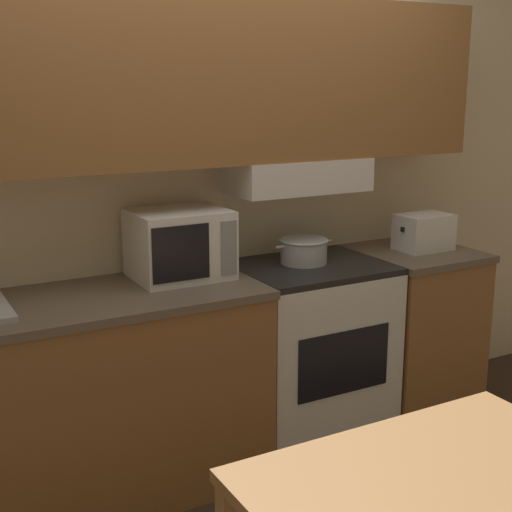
# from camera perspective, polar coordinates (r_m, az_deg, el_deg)

# --- Properties ---
(ground_plane) EXTENTS (16.00, 16.00, 0.00)m
(ground_plane) POSITION_cam_1_polar(r_m,az_deg,el_deg) (3.82, -4.82, -13.94)
(ground_plane) COLOR #3D2D23
(wall_back) EXTENTS (5.25, 0.38, 2.55)m
(wall_back) POSITION_cam_1_polar(r_m,az_deg,el_deg) (3.34, -4.64, 9.40)
(wall_back) COLOR beige
(wall_back) RESTS_ON ground_plane
(lower_counter_main) EXTENTS (1.57, 0.63, 0.91)m
(lower_counter_main) POSITION_cam_1_polar(r_m,az_deg,el_deg) (3.17, -13.67, -11.19)
(lower_counter_main) COLOR #936033
(lower_counter_main) RESTS_ON ground_plane
(lower_counter_right_stub) EXTENTS (0.58, 0.63, 0.91)m
(lower_counter_right_stub) POSITION_cam_1_polar(r_m,az_deg,el_deg) (3.98, 12.27, -5.90)
(lower_counter_right_stub) COLOR #936033
(lower_counter_right_stub) RESTS_ON ground_plane
(stove_range) EXTENTS (0.72, 0.60, 0.91)m
(stove_range) POSITION_cam_1_polar(r_m,az_deg,el_deg) (3.61, 4.26, -7.68)
(stove_range) COLOR white
(stove_range) RESTS_ON ground_plane
(cooking_pot) EXTENTS (0.32, 0.24, 0.12)m
(cooking_pot) POSITION_cam_1_polar(r_m,az_deg,el_deg) (3.48, 3.84, 0.48)
(cooking_pot) COLOR #B7BABF
(cooking_pot) RESTS_ON stove_range
(microwave) EXTENTS (0.42, 0.35, 0.31)m
(microwave) POSITION_cam_1_polar(r_m,az_deg,el_deg) (3.22, -6.13, 0.97)
(microwave) COLOR white
(microwave) RESTS_ON lower_counter_main
(toaster) EXTENTS (0.29, 0.20, 0.19)m
(toaster) POSITION_cam_1_polar(r_m,az_deg,el_deg) (3.85, 13.27, 1.90)
(toaster) COLOR white
(toaster) RESTS_ON lower_counter_right_stub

